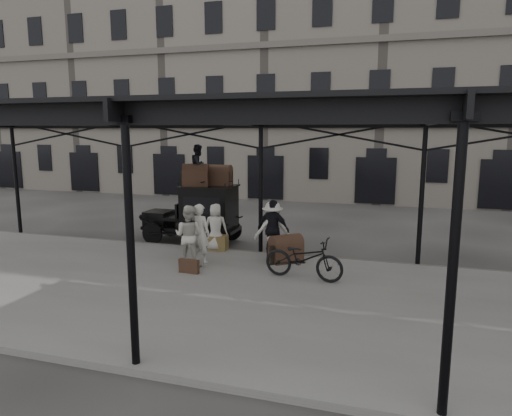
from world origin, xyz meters
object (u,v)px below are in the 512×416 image
(porter_left, at_px, (200,233))
(steamer_trunk_roof_near, at_px, (196,177))
(steamer_trunk_platform, at_px, (286,250))
(taxi, at_px, (202,211))
(porter_official, at_px, (273,229))
(bicycle, at_px, (304,258))

(porter_left, distance_m, steamer_trunk_roof_near, 3.27)
(porter_left, relative_size, steamer_trunk_platform, 1.90)
(taxi, xyz_separation_m, steamer_trunk_roof_near, (-0.08, -0.25, 1.31))
(porter_official, relative_size, steamer_trunk_roof_near, 2.05)
(porter_left, relative_size, porter_official, 0.98)
(steamer_trunk_roof_near, distance_m, steamer_trunk_platform, 4.63)
(taxi, distance_m, porter_official, 3.68)
(porter_official, bearing_deg, steamer_trunk_roof_near, -10.29)
(steamer_trunk_platform, bearing_deg, steamer_trunk_roof_near, 113.11)
(steamer_trunk_platform, bearing_deg, taxi, 109.58)
(taxi, height_order, porter_official, taxi)
(taxi, bearing_deg, porter_left, -67.36)
(bicycle, bearing_deg, porter_official, 44.72)
(taxi, distance_m, steamer_trunk_platform, 4.27)
(porter_official, height_order, steamer_trunk_roof_near, steamer_trunk_roof_near)
(bicycle, bearing_deg, steamer_trunk_roof_near, 62.50)
(bicycle, relative_size, steamer_trunk_platform, 2.28)
(taxi, xyz_separation_m, porter_left, (1.20, -2.89, -0.13))
(porter_official, bearing_deg, bicycle, 141.33)
(porter_left, xyz_separation_m, steamer_trunk_roof_near, (-1.29, 2.64, 1.45))
(porter_official, distance_m, bicycle, 2.22)
(bicycle, height_order, steamer_trunk_platform, bicycle)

